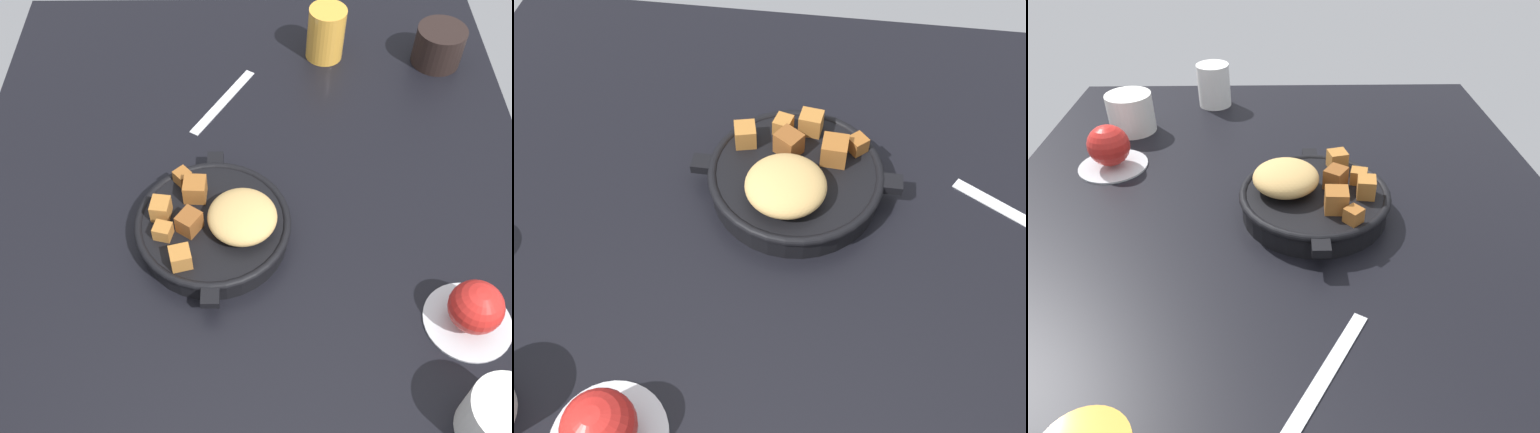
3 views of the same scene
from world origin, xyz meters
The scene contains 7 objects.
ground_plane centered at (0.00, 0.00, -1.20)cm, with size 109.12×86.96×2.40cm, color black.
cast_iron_skillet centered at (3.46, -5.06, 2.80)cm, with size 26.11×21.83×7.56cm.
saucer_plate centered at (17.41, 27.82, 0.30)cm, with size 11.51×11.51×0.60cm, color #B7BABF.
red_apple centered at (17.41, 27.82, 4.05)cm, with size 6.90×6.90×6.90cm, color red.
butter_knife centered at (-24.63, -4.73, 0.18)cm, with size 17.95×1.60×0.36cm, color silver.
ceramic_mug_white centered at (31.32, 27.51, 3.66)cm, with size 8.53×8.53×7.31cm, color silver.
white_creamer_pitcher centered at (43.48, 12.96, 4.34)cm, with size 6.73×6.73×8.68cm, color white.
Camera 3 is at (-53.88, 0.11, 41.32)cm, focal length 33.54 mm.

